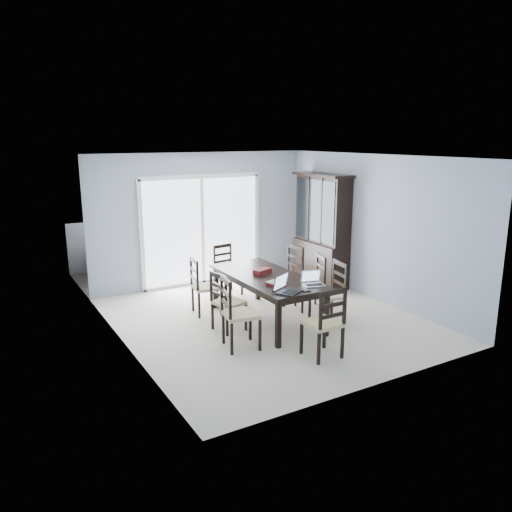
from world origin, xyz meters
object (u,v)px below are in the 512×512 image
object	(u,v)px
game_box	(262,271)
hot_tub	(157,254)
chair_left_near	(234,305)
chair_end_far	(226,264)
chair_left_far	(201,280)
cell_phone	(307,291)
chair_left_mid	(224,295)
laptop_silver	(314,282)
china_hutch	(321,231)
chair_right_mid	(315,276)
laptop_dark	(290,288)
dining_table	(267,280)
chair_right_near	(333,286)
chair_right_far	(290,268)
chair_end_near	(327,316)

from	to	relation	value
game_box	hot_tub	xyz separation A→B (m)	(-0.59, 3.42, -0.35)
chair_left_near	chair_end_far	bearing A→B (deg)	166.27
chair_left_far	cell_phone	size ratio (longest dim) A/B	9.70
chair_left_mid	chair_left_far	world-z (taller)	chair_left_far
laptop_silver	hot_tub	bearing A→B (deg)	115.96
china_hutch	cell_phone	xyz separation A→B (m)	(-1.97, -2.25, -0.32)
chair_right_mid	laptop_dark	distance (m)	1.57
dining_table	chair_left_far	world-z (taller)	chair_left_far
chair_left_mid	chair_right_near	xyz separation A→B (m)	(1.62, -0.57, 0.05)
chair_left_far	chair_end_far	world-z (taller)	chair_left_far
dining_table	chair_left_mid	bearing A→B (deg)	-174.93
chair_left_mid	hot_tub	xyz separation A→B (m)	(0.21, 3.63, -0.13)
dining_table	chair_end_far	xyz separation A→B (m)	(0.08, 1.63, -0.11)
chair_right_near	game_box	xyz separation A→B (m)	(-0.83, 0.78, 0.17)
laptop_dark	china_hutch	bearing A→B (deg)	17.74
chair_right_far	laptop_silver	bearing A→B (deg)	153.55
chair_right_near	chair_end_far	bearing A→B (deg)	28.77
china_hutch	chair_end_far	size ratio (longest dim) A/B	2.06
chair_left_far	laptop_silver	world-z (taller)	chair_left_far
chair_left_near	game_box	size ratio (longest dim) A/B	3.93
hot_tub	laptop_dark	bearing A→B (deg)	-84.76
laptop_dark	hot_tub	distance (m)	4.51
chair_end_far	laptop_dark	world-z (taller)	chair_end_far
chair_left_mid	chair_right_far	xyz separation A→B (m)	(1.67, 0.70, 0.05)
chair_left_mid	chair_left_far	distance (m)	0.87
laptop_dark	laptop_silver	size ratio (longest dim) A/B	1.26
chair_right_near	chair_end_near	bearing A→B (deg)	148.80
chair_left_near	chair_left_mid	world-z (taller)	chair_left_near
chair_end_near	laptop_silver	distance (m)	0.91
chair_left_mid	chair_left_far	xyz separation A→B (m)	(0.01, 0.87, 0.02)
game_box	cell_phone	bearing A→B (deg)	-87.25
china_hutch	laptop_dark	size ratio (longest dim) A/B	4.95
chair_left_mid	chair_right_far	distance (m)	1.81
dining_table	chair_left_near	distance (m)	1.19
chair_left_far	chair_right_far	xyz separation A→B (m)	(1.66, -0.17, 0.03)
dining_table	chair_right_near	size ratio (longest dim) A/B	1.89
dining_table	laptop_dark	bearing A→B (deg)	-100.98
chair_right_far	cell_phone	world-z (taller)	chair_right_far
chair_right_far	chair_left_mid	bearing A→B (deg)	107.49
chair_right_far	chair_end_far	world-z (taller)	chair_right_far
dining_table	laptop_silver	world-z (taller)	laptop_silver
chair_right_mid	chair_end_near	distance (m)	2.02
chair_right_near	chair_right_far	xyz separation A→B (m)	(0.05, 1.27, 0.00)
chair_right_near	chair_end_far	world-z (taller)	chair_right_near
chair_right_far	chair_end_near	bearing A→B (deg)	152.11
chair_left_far	dining_table	bearing A→B (deg)	51.87
hot_tub	dining_table	bearing A→B (deg)	-80.62
chair_left_near	game_box	distance (m)	1.29
chair_end_far	game_box	distance (m)	1.51
chair_left_mid	cell_phone	xyz separation A→B (m)	(0.85, -0.93, 0.19)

